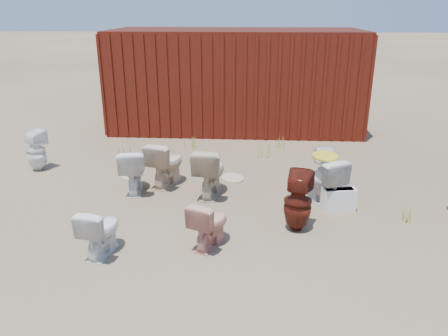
# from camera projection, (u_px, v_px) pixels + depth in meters

# --- Properties ---
(ground) EXTENTS (100.00, 100.00, 0.00)m
(ground) POSITION_uv_depth(u_px,v_px,m) (221.00, 217.00, 6.42)
(ground) COLOR brown
(ground) RESTS_ON ground
(shipping_container) EXTENTS (6.00, 2.40, 2.40)m
(shipping_container) POSITION_uv_depth(u_px,v_px,m) (236.00, 80.00, 10.87)
(shipping_container) COLOR #4F100D
(shipping_container) RESTS_ON ground
(toilet_front_a) EXTENTS (0.54, 0.80, 0.75)m
(toilet_front_a) POSITION_uv_depth(u_px,v_px,m) (133.00, 170.00, 7.19)
(toilet_front_a) COLOR white
(toilet_front_a) RESTS_ON ground
(toilet_front_pink) EXTENTS (0.59, 0.72, 0.64)m
(toilet_front_pink) POSITION_uv_depth(u_px,v_px,m) (210.00, 223.00, 5.55)
(toilet_front_pink) COLOR tan
(toilet_front_pink) RESTS_ON ground
(toilet_front_c) EXTENTS (0.47, 0.68, 0.64)m
(toilet_front_c) POSITION_uv_depth(u_px,v_px,m) (100.00, 230.00, 5.37)
(toilet_front_c) COLOR white
(toilet_front_c) RESTS_ON ground
(toilet_front_maroon) EXTENTS (0.47, 0.48, 0.85)m
(toilet_front_maroon) POSITION_uv_depth(u_px,v_px,m) (298.00, 202.00, 5.92)
(toilet_front_maroon) COLOR #52180E
(toilet_front_maroon) RESTS_ON ground
(toilet_back_a) EXTENTS (0.48, 0.48, 0.78)m
(toilet_back_a) POSITION_uv_depth(u_px,v_px,m) (36.00, 150.00, 8.14)
(toilet_back_a) COLOR white
(toilet_back_a) RESTS_ON ground
(toilet_back_beige_left) EXTENTS (0.55, 0.85, 0.82)m
(toilet_back_beige_left) POSITION_uv_depth(u_px,v_px,m) (210.00, 171.00, 7.05)
(toilet_back_beige_left) COLOR beige
(toilet_back_beige_left) RESTS_ON ground
(toilet_back_beige_right) EXTENTS (0.67, 0.88, 0.79)m
(toilet_back_beige_right) POSITION_uv_depth(u_px,v_px,m) (166.00, 163.00, 7.46)
(toilet_back_beige_right) COLOR beige
(toilet_back_beige_right) RESTS_ON ground
(toilet_back_yellowlid) EXTENTS (0.73, 0.87, 0.77)m
(toilet_back_yellowlid) POSITION_uv_depth(u_px,v_px,m) (323.00, 180.00, 6.75)
(toilet_back_yellowlid) COLOR silver
(toilet_back_yellowlid) RESTS_ON ground
(toilet_back_e) EXTENTS (0.38, 0.38, 0.77)m
(toilet_back_e) POSITION_uv_depth(u_px,v_px,m) (325.00, 172.00, 7.09)
(toilet_back_e) COLOR white
(toilet_back_e) RESTS_ON ground
(yellow_lid) EXTENTS (0.39, 0.49, 0.02)m
(yellow_lid) POSITION_uv_depth(u_px,v_px,m) (325.00, 156.00, 6.61)
(yellow_lid) COLOR yellow
(yellow_lid) RESTS_ON toilet_back_yellowlid
(loose_tank) EXTENTS (0.52, 0.27, 0.35)m
(loose_tank) POSITION_uv_depth(u_px,v_px,m) (339.00, 200.00, 6.58)
(loose_tank) COLOR white
(loose_tank) RESTS_ON ground
(loose_lid_near) EXTENTS (0.53, 0.60, 0.02)m
(loose_lid_near) POSITION_uv_depth(u_px,v_px,m) (233.00, 178.00, 7.85)
(loose_lid_near) COLOR #C2AB8C
(loose_lid_near) RESTS_ON ground
(loose_lid_far) EXTENTS (0.58, 0.59, 0.02)m
(loose_lid_far) POSITION_uv_depth(u_px,v_px,m) (131.00, 176.00, 7.95)
(loose_lid_far) COLOR #CDB495
(loose_lid_far) RESTS_ON ground
(weed_clump_a) EXTENTS (0.36, 0.36, 0.28)m
(weed_clump_a) POSITION_uv_depth(u_px,v_px,m) (125.00, 151.00, 8.91)
(weed_clump_a) COLOR #989A3D
(weed_clump_a) RESTS_ON ground
(weed_clump_b) EXTENTS (0.32, 0.32, 0.31)m
(weed_clump_b) POSITION_uv_depth(u_px,v_px,m) (263.00, 149.00, 8.97)
(weed_clump_b) COLOR #989A3D
(weed_clump_b) RESTS_ON ground
(weed_clump_c) EXTENTS (0.36, 0.36, 0.28)m
(weed_clump_c) POSITION_uv_depth(u_px,v_px,m) (323.00, 156.00, 8.62)
(weed_clump_c) COLOR #989A3D
(weed_clump_c) RESTS_ON ground
(weed_clump_d) EXTENTS (0.30, 0.30, 0.25)m
(weed_clump_d) POSITION_uv_depth(u_px,v_px,m) (188.00, 142.00, 9.56)
(weed_clump_d) COLOR #989A3D
(weed_clump_d) RESTS_ON ground
(weed_clump_e) EXTENTS (0.34, 0.34, 0.27)m
(weed_clump_e) POSITION_uv_depth(u_px,v_px,m) (282.00, 143.00, 9.47)
(weed_clump_e) COLOR #989A3D
(weed_clump_e) RESTS_ON ground
(weed_clump_f) EXTENTS (0.28, 0.28, 0.26)m
(weed_clump_f) POSITION_uv_depth(u_px,v_px,m) (412.00, 213.00, 6.27)
(weed_clump_f) COLOR #989A3D
(weed_clump_f) RESTS_ON ground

